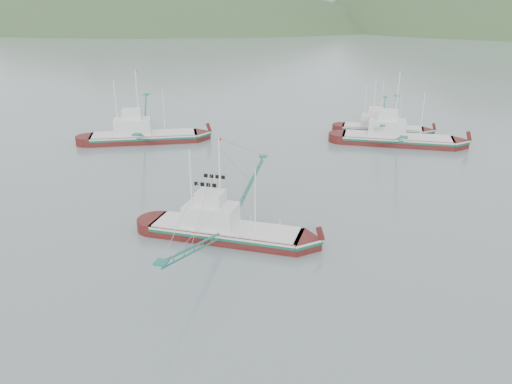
% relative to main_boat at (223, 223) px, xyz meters
% --- Properties ---
extents(ground, '(1200.00, 1200.00, 0.00)m').
position_rel_main_boat_xyz_m(ground, '(2.00, -2.00, -1.45)').
color(ground, slate).
rests_on(ground, ground).
extents(main_boat, '(13.91, 25.05, 10.13)m').
position_rel_main_boat_xyz_m(main_boat, '(0.00, 0.00, 0.00)').
color(main_boat, '#440D0B').
rests_on(main_boat, ground).
extents(bg_boat_left, '(16.35, 27.54, 11.74)m').
position_rel_main_boat_xyz_m(bg_boat_left, '(-22.34, 28.63, 0.93)').
color(bg_boat_left, '#440D0B').
rests_on(bg_boat_left, ground).
extents(bg_boat_far, '(12.90, 23.36, 9.45)m').
position_rel_main_boat_xyz_m(bg_boat_far, '(12.76, 43.84, -0.15)').
color(bg_boat_far, '#440D0B').
rests_on(bg_boat_far, ground).
extents(bg_boat_right, '(16.28, 29.33, 11.86)m').
position_rel_main_boat_xyz_m(bg_boat_right, '(15.01, 36.96, 0.18)').
color(bg_boat_right, '#440D0B').
rests_on(bg_boat_right, ground).
extents(headland_left, '(448.00, 308.00, 210.00)m').
position_rel_main_boat_xyz_m(headland_left, '(-178.00, 358.00, -1.45)').
color(headland_left, '#334F29').
rests_on(headland_left, ground).
extents(ridge_distant, '(960.00, 400.00, 240.00)m').
position_rel_main_boat_xyz_m(ridge_distant, '(32.00, 558.00, -1.45)').
color(ridge_distant, slate).
rests_on(ridge_distant, ground).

